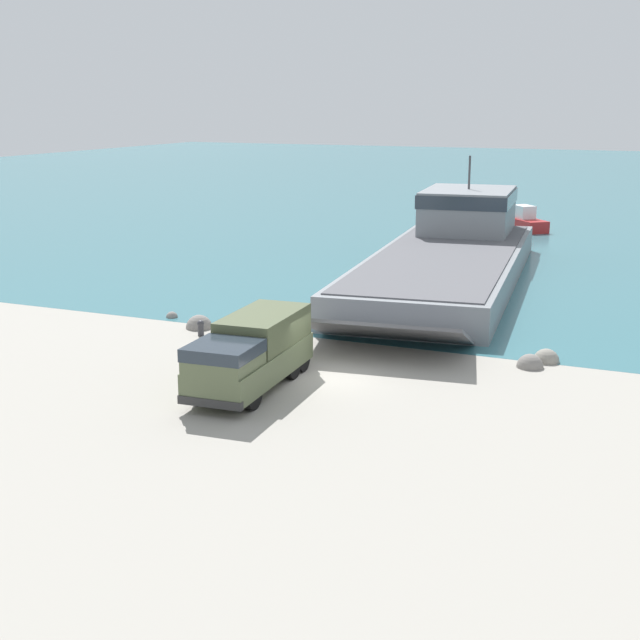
{
  "coord_description": "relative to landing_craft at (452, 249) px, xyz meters",
  "views": [
    {
      "loc": [
        13.72,
        -32.86,
        11.28
      ],
      "look_at": [
        -1.68,
        2.79,
        1.68
      ],
      "focal_mm": 50.0,
      "sensor_mm": 36.0,
      "label": 1
    }
  ],
  "objects": [
    {
      "name": "shoreline_rock_a",
      "position": [
        9.21,
        -17.98,
        -1.76
      ],
      "size": [
        1.17,
        1.17,
        1.17
      ],
      "primitive_type": "sphere",
      "color": "gray",
      "rests_on": "ground_plane"
    },
    {
      "name": "shoreline_rock_c",
      "position": [
        -8.06,
        -18.88,
        -1.76
      ],
      "size": [
        1.36,
        1.36,
        1.36
      ],
      "primitive_type": "sphere",
      "color": "gray",
      "rests_on": "ground_plane"
    },
    {
      "name": "shoreline_rock_d",
      "position": [
        8.7,
        -19.11,
        -1.76
      ],
      "size": [
        1.17,
        1.17,
        1.17
      ],
      "primitive_type": "sphere",
      "color": "gray",
      "rests_on": "ground_plane"
    },
    {
      "name": "soldier_on_ramp",
      "position": [
        -3.35,
        -24.87,
        -0.7
      ],
      "size": [
        0.44,
        0.5,
        1.82
      ],
      "rotation": [
        0.0,
        0.0,
        3.7
      ],
      "color": "#566042",
      "rests_on": "ground_plane"
    },
    {
      "name": "water_surface",
      "position": [
        1.3,
        71.74,
        -1.76
      ],
      "size": [
        240.0,
        180.0,
        0.01
      ],
      "primitive_type": "cube",
      "color": "#336B75",
      "rests_on": "ground_plane"
    },
    {
      "name": "moored_boat_b",
      "position": [
        -0.02,
        23.65,
        -1.03
      ],
      "size": [
        5.83,
        6.33,
        2.19
      ],
      "rotation": [
        0.0,
        0.0,
        0.71
      ],
      "color": "#B22323",
      "rests_on": "ground_plane"
    },
    {
      "name": "shoreline_rock_b",
      "position": [
        -10.59,
        -17.48,
        -1.76
      ],
      "size": [
        0.63,
        0.63,
        0.63
      ],
      "primitive_type": "sphere",
      "color": "gray",
      "rests_on": "ground_plane"
    },
    {
      "name": "military_truck",
      "position": [
        -1.07,
        -26.5,
        -0.24
      ],
      "size": [
        2.98,
        7.64,
        2.83
      ],
      "rotation": [
        0.0,
        0.0,
        -1.51
      ],
      "color": "#566042",
      "rests_on": "ground_plane"
    },
    {
      "name": "ground_plane",
      "position": [
        1.3,
        -23.91,
        -1.76
      ],
      "size": [
        240.0,
        240.0,
        0.0
      ],
      "primitive_type": "plane",
      "color": "#9E998E"
    },
    {
      "name": "mooring_bollard",
      "position": [
        -7.18,
        -20.17,
        -1.33
      ],
      "size": [
        0.35,
        0.35,
        0.79
      ],
      "color": "#333338",
      "rests_on": "ground_plane"
    },
    {
      "name": "landing_craft",
      "position": [
        0.0,
        0.0,
        0.0
      ],
      "size": [
        12.01,
        34.25,
        7.42
      ],
      "rotation": [
        0.0,
        0.0,
        0.11
      ],
      "color": "gray",
      "rests_on": "ground_plane"
    }
  ]
}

